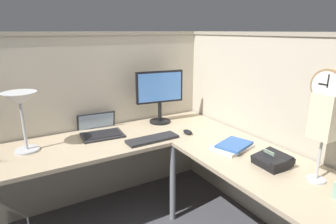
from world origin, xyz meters
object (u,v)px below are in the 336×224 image
Objects in this scene: laptop at (100,130)px; desk_lamp_dome at (20,103)px; monitor at (160,93)px; book_stack at (233,146)px; keyboard at (152,139)px; computer_mouse at (188,132)px; office_phone at (273,161)px; desk_lamp_paper at (326,119)px; wall_clock at (327,86)px.

desk_lamp_dome is at bearing -169.34° from laptop.
monitor reaches higher than book_stack.
desk_lamp_dome is 1.57m from book_stack.
desk_lamp_dome reaches higher than keyboard.
monitor is 0.49m from computer_mouse.
desk_lamp_dome is (-1.18, -0.09, 0.07)m from monitor.
laptop is (-0.59, 0.02, -0.27)m from monitor.
monitor is 2.33× the size of office_phone.
book_stack is 0.71m from desk_lamp_paper.
desk_lamp_dome is at bearing 141.37° from office_phone.
desk_lamp_dome is at bearing -175.50° from monitor.
wall_clock is (0.79, -0.90, 0.51)m from keyboard.
office_phone reaches higher than computer_mouse.
monitor is 1.12× the size of desk_lamp_dome.
wall_clock reaches higher than keyboard.
desk_lamp_paper is at bearing -63.94° from keyboard.
wall_clock is at bearing -62.47° from computer_mouse.
computer_mouse is (0.64, -0.42, -0.01)m from laptop.
book_stack is 0.75m from wall_clock.
desk_lamp_dome is 1.78m from office_phone.
desk_lamp_paper is at bearing -80.61° from book_stack.
office_phone is 0.44m from desk_lamp_paper.
monitor is at bearing 99.12° from office_phone.
keyboard is 1.30m from wall_clock.
computer_mouse is 1.31m from desk_lamp_dome.
desk_lamp_paper reaches higher than laptop.
laptop is 0.68m from desk_lamp_dome.
laptop is 0.77m from computer_mouse.
keyboard is 1.25m from desk_lamp_paper.
computer_mouse is at bearing 99.94° from office_phone.
laptop is 0.50m from keyboard.
monitor reaches higher than desk_lamp_dome.
book_stack is at bearing 128.04° from wall_clock.
keyboard is 0.64m from book_stack.
desk_lamp_dome is (-1.23, 0.31, 0.35)m from computer_mouse.
computer_mouse is (0.05, -0.40, -0.28)m from monitor.
wall_clock reaches higher than book_stack.
monitor is 0.55m from keyboard.
desk_lamp_dome is 1.97m from desk_lamp_paper.
computer_mouse is at bearing -14.00° from desk_lamp_dome.
monitor is 1.23× the size of laptop.
office_phone is at bearing -56.96° from laptop.
wall_clock is (0.25, 0.16, 0.14)m from desk_lamp_paper.
desk_lamp_paper is at bearing -79.60° from monitor.
desk_lamp_dome is 1.36× the size of book_stack.
computer_mouse is 0.47× the size of wall_clock.
monitor is 0.89m from book_stack.
keyboard is 4.13× the size of computer_mouse.
office_phone is at bearing 106.21° from desk_lamp_paper.
monitor is at bearing 101.13° from book_stack.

